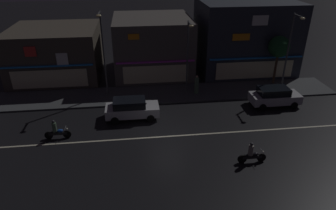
{
  "coord_description": "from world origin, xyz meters",
  "views": [
    {
      "loc": [
        -2.21,
        -18.89,
        12.36
      ],
      "look_at": [
        0.32,
        1.97,
        1.61
      ],
      "focal_mm": 32.56,
      "sensor_mm": 36.0,
      "label": 1
    }
  ],
  "objects_px": {
    "pedestrian_on_sidewalk": "(197,85)",
    "parked_car_trailing": "(274,96)",
    "motorcycle_lead": "(252,154)",
    "traffic_cone": "(115,107)",
    "streetlamp_east": "(290,47)",
    "parked_car_near_kerb": "(132,108)",
    "streetlamp_mid": "(188,51)",
    "motorcycle_following": "(57,131)",
    "streetlamp_west": "(103,49)"
  },
  "relations": [
    {
      "from": "traffic_cone",
      "to": "pedestrian_on_sidewalk",
      "type": "bearing_deg",
      "value": 16.38
    },
    {
      "from": "motorcycle_lead",
      "to": "traffic_cone",
      "type": "bearing_deg",
      "value": -35.42
    },
    {
      "from": "parked_car_trailing",
      "to": "motorcycle_following",
      "type": "relative_size",
      "value": 2.26
    },
    {
      "from": "streetlamp_mid",
      "to": "parked_car_trailing",
      "type": "distance_m",
      "value": 8.7
    },
    {
      "from": "streetlamp_west",
      "to": "pedestrian_on_sidewalk",
      "type": "height_order",
      "value": "streetlamp_west"
    },
    {
      "from": "streetlamp_mid",
      "to": "streetlamp_east",
      "type": "bearing_deg",
      "value": -7.47
    },
    {
      "from": "streetlamp_east",
      "to": "motorcycle_following",
      "type": "bearing_deg",
      "value": -163.71
    },
    {
      "from": "pedestrian_on_sidewalk",
      "to": "parked_car_near_kerb",
      "type": "xyz_separation_m",
      "value": [
        -6.16,
        -3.8,
        -0.1
      ]
    },
    {
      "from": "streetlamp_west",
      "to": "motorcycle_following",
      "type": "relative_size",
      "value": 4.06
    },
    {
      "from": "parked_car_trailing",
      "to": "motorcycle_lead",
      "type": "bearing_deg",
      "value": 57.17
    },
    {
      "from": "streetlamp_mid",
      "to": "streetlamp_west",
      "type": "bearing_deg",
      "value": -177.72
    },
    {
      "from": "streetlamp_east",
      "to": "traffic_cone",
      "type": "xyz_separation_m",
      "value": [
        -16.0,
        -1.86,
        -4.15
      ]
    },
    {
      "from": "streetlamp_east",
      "to": "traffic_cone",
      "type": "bearing_deg",
      "value": -173.38
    },
    {
      "from": "streetlamp_west",
      "to": "pedestrian_on_sidewalk",
      "type": "xyz_separation_m",
      "value": [
        8.37,
        -0.52,
        -3.68
      ]
    },
    {
      "from": "streetlamp_east",
      "to": "motorcycle_following",
      "type": "xyz_separation_m",
      "value": [
        -20.02,
        -5.85,
        -3.79
      ]
    },
    {
      "from": "motorcycle_lead",
      "to": "traffic_cone",
      "type": "xyz_separation_m",
      "value": [
        -9.03,
        8.42,
        -0.36
      ]
    },
    {
      "from": "parked_car_trailing",
      "to": "motorcycle_following",
      "type": "distance_m",
      "value": 18.28
    },
    {
      "from": "pedestrian_on_sidewalk",
      "to": "traffic_cone",
      "type": "distance_m",
      "value": 7.96
    },
    {
      "from": "pedestrian_on_sidewalk",
      "to": "traffic_cone",
      "type": "xyz_separation_m",
      "value": [
        -7.61,
        -2.24,
        -0.69
      ]
    },
    {
      "from": "streetlamp_west",
      "to": "streetlamp_mid",
      "type": "bearing_deg",
      "value": 2.28
    },
    {
      "from": "streetlamp_east",
      "to": "pedestrian_on_sidewalk",
      "type": "bearing_deg",
      "value": 177.4
    },
    {
      "from": "streetlamp_west",
      "to": "motorcycle_following",
      "type": "bearing_deg",
      "value": -115.8
    },
    {
      "from": "streetlamp_east",
      "to": "parked_car_trailing",
      "type": "height_order",
      "value": "streetlamp_east"
    },
    {
      "from": "streetlamp_west",
      "to": "streetlamp_mid",
      "type": "xyz_separation_m",
      "value": [
        7.6,
        0.3,
        -0.56
      ]
    },
    {
      "from": "streetlamp_west",
      "to": "streetlamp_east",
      "type": "height_order",
      "value": "streetlamp_west"
    },
    {
      "from": "streetlamp_west",
      "to": "streetlamp_east",
      "type": "xyz_separation_m",
      "value": [
        16.76,
        -0.9,
        -0.22
      ]
    },
    {
      "from": "streetlamp_mid",
      "to": "parked_car_near_kerb",
      "type": "bearing_deg",
      "value": -139.41
    },
    {
      "from": "streetlamp_east",
      "to": "pedestrian_on_sidewalk",
      "type": "xyz_separation_m",
      "value": [
        -8.39,
        0.38,
        -3.46
      ]
    },
    {
      "from": "streetlamp_east",
      "to": "streetlamp_west",
      "type": "bearing_deg",
      "value": 176.93
    },
    {
      "from": "parked_car_trailing",
      "to": "traffic_cone",
      "type": "relative_size",
      "value": 7.82
    },
    {
      "from": "streetlamp_west",
      "to": "parked_car_near_kerb",
      "type": "relative_size",
      "value": 1.79
    },
    {
      "from": "parked_car_near_kerb",
      "to": "streetlamp_east",
      "type": "bearing_deg",
      "value": -166.77
    },
    {
      "from": "streetlamp_mid",
      "to": "pedestrian_on_sidewalk",
      "type": "bearing_deg",
      "value": -46.78
    },
    {
      "from": "motorcycle_following",
      "to": "streetlamp_mid",
      "type": "bearing_deg",
      "value": 37.43
    },
    {
      "from": "parked_car_trailing",
      "to": "traffic_cone",
      "type": "bearing_deg",
      "value": -3.11
    },
    {
      "from": "motorcycle_lead",
      "to": "motorcycle_following",
      "type": "relative_size",
      "value": 1.0
    },
    {
      "from": "motorcycle_following",
      "to": "parked_car_near_kerb",
      "type": "bearing_deg",
      "value": 28.39
    },
    {
      "from": "streetlamp_west",
      "to": "pedestrian_on_sidewalk",
      "type": "bearing_deg",
      "value": -3.53
    },
    {
      "from": "streetlamp_west",
      "to": "motorcycle_following",
      "type": "height_order",
      "value": "streetlamp_west"
    },
    {
      "from": "motorcycle_lead",
      "to": "streetlamp_west",
      "type": "bearing_deg",
      "value": -41.2
    },
    {
      "from": "parked_car_trailing",
      "to": "motorcycle_lead",
      "type": "relative_size",
      "value": 2.26
    },
    {
      "from": "parked_car_near_kerb",
      "to": "motorcycle_lead",
      "type": "xyz_separation_m",
      "value": [
        7.58,
        -6.86,
        -0.24
      ]
    },
    {
      "from": "streetlamp_east",
      "to": "parked_car_near_kerb",
      "type": "relative_size",
      "value": 1.69
    },
    {
      "from": "pedestrian_on_sidewalk",
      "to": "parked_car_trailing",
      "type": "xyz_separation_m",
      "value": [
        6.36,
        -3.0,
        -0.1
      ]
    },
    {
      "from": "motorcycle_lead",
      "to": "traffic_cone",
      "type": "distance_m",
      "value": 12.35
    },
    {
      "from": "parked_car_near_kerb",
      "to": "parked_car_trailing",
      "type": "xyz_separation_m",
      "value": [
        12.52,
        0.81,
        0.0
      ]
    },
    {
      "from": "streetlamp_east",
      "to": "parked_car_near_kerb",
      "type": "height_order",
      "value": "streetlamp_east"
    },
    {
      "from": "streetlamp_mid",
      "to": "streetlamp_east",
      "type": "xyz_separation_m",
      "value": [
        9.16,
        -1.2,
        0.34
      ]
    },
    {
      "from": "streetlamp_mid",
      "to": "motorcycle_following",
      "type": "xyz_separation_m",
      "value": [
        -10.86,
        -7.05,
        -3.45
      ]
    },
    {
      "from": "motorcycle_following",
      "to": "streetlamp_west",
      "type": "bearing_deg",
      "value": 68.63
    }
  ]
}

